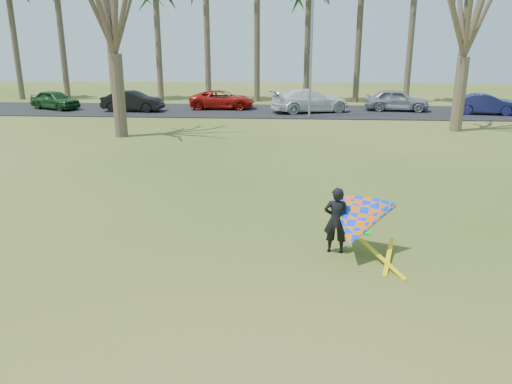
# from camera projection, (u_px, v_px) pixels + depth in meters

# --- Properties ---
(ground) EXTENTS (100.00, 100.00, 0.00)m
(ground) POSITION_uv_depth(u_px,v_px,m) (250.00, 264.00, 11.31)
(ground) COLOR #244E11
(ground) RESTS_ON ground
(parking_strip) EXTENTS (46.00, 7.00, 0.06)m
(parking_strip) POSITION_uv_depth(u_px,v_px,m) (279.00, 111.00, 35.14)
(parking_strip) COLOR black
(parking_strip) RESTS_ON ground
(bare_tree_right) EXTENTS (6.27, 6.27, 9.21)m
(bare_tree_right) POSITION_uv_depth(u_px,v_px,m) (470.00, 5.00, 25.87)
(bare_tree_right) COLOR brown
(bare_tree_right) RESTS_ON ground
(streetlight) EXTENTS (2.28, 0.18, 8.00)m
(streetlight) POSITION_uv_depth(u_px,v_px,m) (314.00, 46.00, 30.84)
(streetlight) COLOR gray
(streetlight) RESTS_ON ground
(car_0) EXTENTS (4.20, 3.07, 1.33)m
(car_0) POSITION_uv_depth(u_px,v_px,m) (55.00, 100.00, 35.79)
(car_0) COLOR #1C461D
(car_0) RESTS_ON parking_strip
(car_1) EXTENTS (4.30, 1.72, 1.39)m
(car_1) POSITION_uv_depth(u_px,v_px,m) (133.00, 101.00, 34.74)
(car_1) COLOR black
(car_1) RESTS_ON parking_strip
(car_2) EXTENTS (4.77, 2.37, 1.30)m
(car_2) POSITION_uv_depth(u_px,v_px,m) (222.00, 100.00, 36.01)
(car_2) COLOR #AC140D
(car_2) RESTS_ON parking_strip
(car_3) EXTENTS (5.86, 3.84, 1.58)m
(car_3) POSITION_uv_depth(u_px,v_px,m) (310.00, 100.00, 34.32)
(car_3) COLOR white
(car_3) RESTS_ON parking_strip
(car_4) EXTENTS (4.58, 2.29, 1.50)m
(car_4) POSITION_uv_depth(u_px,v_px,m) (397.00, 100.00, 34.96)
(car_4) COLOR gray
(car_4) RESTS_ON parking_strip
(car_5) EXTENTS (4.25, 2.05, 1.34)m
(car_5) POSITION_uv_depth(u_px,v_px,m) (486.00, 104.00, 33.38)
(car_5) COLOR navy
(car_5) RESTS_ON parking_strip
(kite_flyer) EXTENTS (2.13, 2.39, 2.02)m
(kite_flyer) POSITION_uv_depth(u_px,v_px,m) (355.00, 222.00, 11.48)
(kite_flyer) COLOR black
(kite_flyer) RESTS_ON ground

